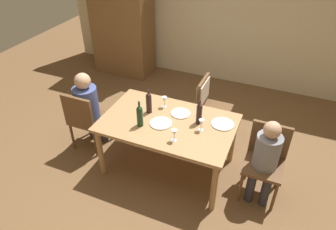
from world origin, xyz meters
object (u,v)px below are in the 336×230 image
object	(u,v)px
wine_bottle_short_olive	(149,102)
dinner_plate_guest_left	(223,124)
wine_glass_near_right	(174,133)
dinner_plate_host	(181,113)
chair_left_end	(85,118)
wine_glass_near_left	(201,123)
armoire_cabinet	(122,18)
dinner_plate_guest_right	(161,123)
chair_far_right	(208,100)
wine_bottle_dark_red	(140,115)
wine_bottle_tall_green	(199,113)
wine_glass_centre	(164,100)
dining_table	(168,127)
person_woman_host	(88,105)
person_man_bearded	(266,157)
chair_right_end	(266,157)

from	to	relation	value
wine_bottle_short_olive	dinner_plate_guest_left	bearing A→B (deg)	6.53
wine_glass_near_right	dinner_plate_host	size ratio (longest dim) A/B	0.61
chair_left_end	wine_glass_near_left	xyz separation A→B (m)	(1.60, 0.09, 0.32)
armoire_cabinet	dinner_plate_guest_right	distance (m)	2.98
chair_far_right	wine_bottle_dark_red	bearing A→B (deg)	-25.48
wine_bottle_tall_green	wine_glass_near_right	xyz separation A→B (m)	(-0.15, -0.42, -0.04)
wine_bottle_tall_green	wine_glass_near_left	distance (m)	0.15
wine_glass_centre	dinner_plate_guest_left	size ratio (longest dim) A/B	0.54
chair_left_end	wine_bottle_tall_green	distance (m)	1.59
armoire_cabinet	wine_bottle_short_olive	xyz separation A→B (m)	(1.60, -2.16, -0.20)
dining_table	person_woman_host	world-z (taller)	person_woman_host
dinner_plate_guest_left	wine_bottle_dark_red	bearing A→B (deg)	-156.21
person_man_bearded	dinner_plate_guest_right	distance (m)	1.26
wine_bottle_dark_red	dinner_plate_host	distance (m)	0.56
person_man_bearded	wine_bottle_dark_red	world-z (taller)	wine_bottle_dark_red
armoire_cabinet	person_woman_host	distance (m)	2.38
armoire_cabinet	wine_bottle_short_olive	world-z (taller)	armoire_cabinet
wine_glass_near_left	dinner_plate_guest_right	world-z (taller)	wine_glass_near_left
person_man_bearded	wine_glass_centre	world-z (taller)	person_man_bearded
chair_left_end	chair_far_right	xyz separation A→B (m)	(1.42, 0.97, 0.06)
chair_right_end	person_woman_host	world-z (taller)	person_woman_host
chair_right_end	wine_glass_centre	bearing A→B (deg)	-8.19
armoire_cabinet	dinner_plate_host	xyz separation A→B (m)	(1.98, -2.04, -0.34)
wine_bottle_short_olive	chair_right_end	bearing A→B (deg)	-0.43
wine_bottle_tall_green	dinner_plate_host	xyz separation A→B (m)	(-0.27, 0.09, -0.14)
wine_glass_centre	armoire_cabinet	bearing A→B (deg)	131.29
armoire_cabinet	person_man_bearded	xyz separation A→B (m)	(3.09, -2.28, -0.47)
wine_bottle_dark_red	dinner_plate_guest_right	bearing A→B (deg)	30.36
chair_left_end	chair_far_right	world-z (taller)	same
chair_left_end	wine_glass_near_right	world-z (taller)	chair_left_end
chair_far_right	wine_glass_near_right	world-z (taller)	chair_far_right
chair_left_end	person_woman_host	world-z (taller)	person_woman_host
armoire_cabinet	chair_left_end	world-z (taller)	armoire_cabinet
chair_right_end	person_man_bearded	world-z (taller)	person_man_bearded
chair_right_end	wine_glass_near_right	xyz separation A→B (m)	(-0.98, -0.38, 0.32)
armoire_cabinet	wine_bottle_short_olive	size ratio (longest dim) A/B	6.75
armoire_cabinet	wine_bottle_tall_green	size ratio (longest dim) A/B	6.95
chair_right_end	dinner_plate_guest_right	size ratio (longest dim) A/B	3.43
person_woman_host	wine_glass_near_left	distance (m)	1.61
wine_bottle_short_olive	dinner_plate_guest_left	distance (m)	0.94
chair_far_right	wine_glass_centre	world-z (taller)	chair_far_right
person_woman_host	dinner_plate_host	size ratio (longest dim) A/B	4.73
person_woman_host	wine_bottle_dark_red	bearing A→B (deg)	-13.51
wine_bottle_short_olive	wine_glass_near_left	bearing A→B (deg)	-7.73
dining_table	dinner_plate_guest_left	distance (m)	0.66
dining_table	chair_right_end	distance (m)	1.19
person_woman_host	wine_bottle_dark_red	size ratio (longest dim) A/B	3.48
dining_table	wine_bottle_dark_red	size ratio (longest dim) A/B	4.83
chair_right_end	wine_bottle_tall_green	xyz separation A→B (m)	(-0.84, 0.04, 0.36)
armoire_cabinet	dinner_plate_guest_right	size ratio (longest dim) A/B	8.13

